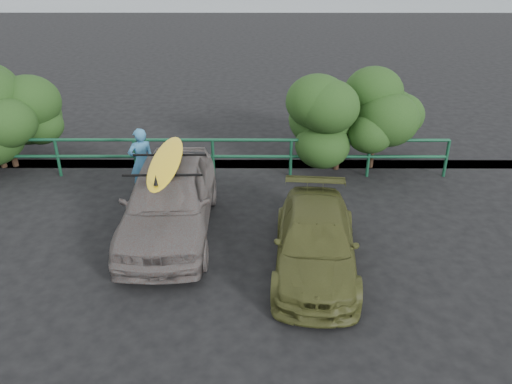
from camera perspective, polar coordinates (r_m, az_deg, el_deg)
ground at (r=9.01m, az=-13.91°, el=-11.55°), size 80.00×80.00×0.00m
guardrail at (r=13.01m, az=-9.33°, el=3.91°), size 14.00×0.08×1.04m
shrub_right at (r=13.37m, az=12.62°, el=7.40°), size 3.20×2.40×2.42m
sedan at (r=10.38m, az=-9.89°, el=-0.80°), size 1.84×4.41×1.49m
olive_vehicle at (r=9.26m, az=6.81°, el=-5.67°), size 1.82×3.80×1.07m
man at (r=12.12m, az=-12.93°, el=3.41°), size 0.71×0.61×1.65m
roof_rack at (r=10.06m, az=-10.22°, el=3.11°), size 1.54×1.09×0.05m
surfboard at (r=10.03m, az=-10.25°, el=3.46°), size 0.63×2.81×0.08m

